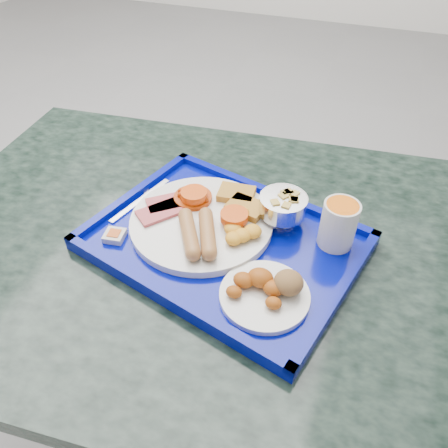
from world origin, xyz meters
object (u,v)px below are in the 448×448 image
(tray, at_px, (224,242))
(bread_plate, at_px, (268,290))
(main_plate, at_px, (206,219))
(fruit_bowl, at_px, (283,206))
(juice_cup, at_px, (339,223))
(table, at_px, (224,305))

(tray, distance_m, bread_plate, 0.15)
(main_plate, relative_size, bread_plate, 1.86)
(bread_plate, bearing_deg, main_plate, 141.21)
(main_plate, relative_size, fruit_bowl, 3.03)
(fruit_bowl, bearing_deg, juice_cup, -12.26)
(main_plate, xyz_separation_m, juice_cup, (0.25, 0.04, 0.03))
(tray, height_order, fruit_bowl, fruit_bowl)
(bread_plate, height_order, juice_cup, juice_cup)
(table, bearing_deg, tray, -66.53)
(table, xyz_separation_m, main_plate, (-0.04, 0.02, 0.23))
(tray, relative_size, juice_cup, 6.09)
(tray, bearing_deg, bread_plate, -41.97)
(table, distance_m, main_plate, 0.23)
(main_plate, distance_m, juice_cup, 0.25)
(juice_cup, bearing_deg, tray, -162.23)
(bread_plate, bearing_deg, tray, 138.03)
(tray, bearing_deg, main_plate, 149.99)
(table, xyz_separation_m, fruit_bowl, (0.09, 0.08, 0.26))
(bread_plate, height_order, fruit_bowl, fruit_bowl)
(fruit_bowl, bearing_deg, bread_plate, -82.77)
(fruit_bowl, xyz_separation_m, juice_cup, (0.11, -0.02, 0.01))
(tray, relative_size, main_plate, 2.00)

